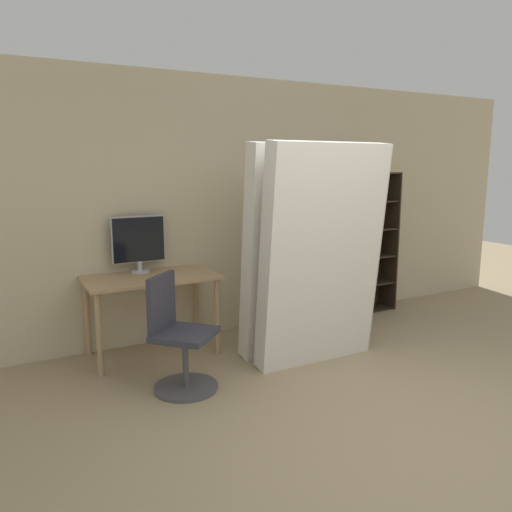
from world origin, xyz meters
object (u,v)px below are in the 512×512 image
at_px(monitor, 139,242).
at_px(mattress_near, 323,256).
at_px(mattress_far, 302,251).
at_px(office_chair, 179,343).
at_px(bookshelf, 355,244).

bearing_deg(monitor, mattress_near, -40.71).
xyz_separation_m(monitor, mattress_far, (1.34, -0.82, -0.07)).
height_order(office_chair, mattress_far, mattress_far).
distance_m(bookshelf, mattress_far, 1.54).
relative_size(office_chair, mattress_near, 0.47).
bearing_deg(office_chair, mattress_near, -4.15).
bearing_deg(bookshelf, mattress_near, -138.95).
bearing_deg(monitor, mattress_far, -31.58).
bearing_deg(mattress_far, monitor, 148.42).
bearing_deg(office_chair, bookshelf, 21.54).
distance_m(monitor, bookshelf, 2.65).
relative_size(bookshelf, mattress_near, 0.85).
xyz_separation_m(bookshelf, mattress_far, (-1.30, -0.81, 0.15)).
distance_m(bookshelf, mattress_near, 1.74).
xyz_separation_m(monitor, bookshelf, (2.64, -0.02, -0.22)).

